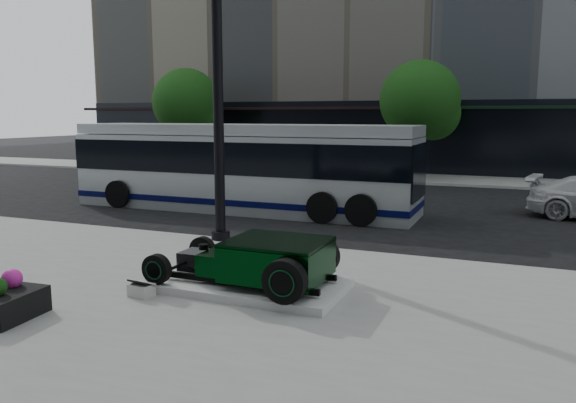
% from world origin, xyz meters
% --- Properties ---
extents(ground, '(120.00, 120.00, 0.00)m').
position_xyz_m(ground, '(0.00, 0.00, 0.00)').
color(ground, black).
rests_on(ground, ground).
extents(sidewalk_far, '(70.00, 4.00, 0.12)m').
position_xyz_m(sidewalk_far, '(0.00, 14.00, 0.06)').
color(sidewalk_far, gray).
rests_on(sidewalk_far, ground).
extents(street_trees, '(29.80, 3.80, 5.70)m').
position_xyz_m(street_trees, '(1.15, 13.07, 3.77)').
color(street_trees, black).
rests_on(street_trees, sidewalk_far).
extents(display_plinth, '(3.40, 1.80, 0.15)m').
position_xyz_m(display_plinth, '(1.17, -5.62, 0.20)').
color(display_plinth, silver).
rests_on(display_plinth, sidewalk_near).
extents(hot_rod, '(3.22, 2.00, 0.81)m').
position_xyz_m(hot_rod, '(1.50, -5.62, 0.70)').
color(hot_rod, black).
rests_on(hot_rod, display_plinth).
extents(info_plaque, '(0.43, 0.34, 0.31)m').
position_xyz_m(info_plaque, '(-0.39, -6.70, 0.24)').
color(info_plaque, silver).
rests_on(info_plaque, sidewalk_near).
extents(lamppost, '(0.47, 0.47, 8.49)m').
position_xyz_m(lamppost, '(-1.35, -2.20, 4.04)').
color(lamppost, black).
rests_on(lamppost, sidewalk_near).
extents(transit_bus, '(12.12, 2.88, 2.92)m').
position_xyz_m(transit_bus, '(-3.24, 2.67, 1.49)').
color(transit_bus, silver).
rests_on(transit_bus, ground).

